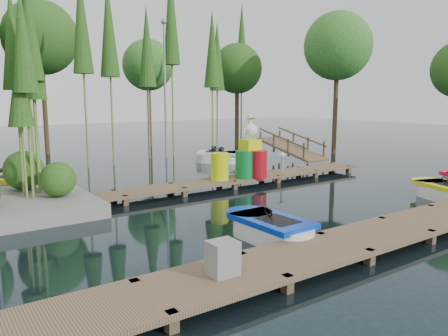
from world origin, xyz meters
TOP-DOWN VIEW (x-y plane):
  - ground_plane at (0.00, 0.00)m, footprint 90.00×90.00m
  - near_dock at (0.00, -4.50)m, footprint 18.00×1.50m
  - far_dock at (1.00, 2.50)m, footprint 15.00×1.20m
  - tree_screen at (-2.04, 10.60)m, footprint 34.42×18.53m
  - lamp_rear at (4.00, 11.00)m, footprint 0.30×0.30m
  - ramp at (9.00, 6.50)m, footprint 1.50×3.94m
  - boat_blue at (-0.60, -2.90)m, footprint 1.17×2.47m
  - boat_yellow_near at (6.57, -3.07)m, footprint 1.74×2.61m
  - boat_yellow_far at (-4.35, 6.33)m, footprint 2.72×2.57m
  - boat_white_far at (5.24, 7.69)m, footprint 2.65×2.59m
  - utility_cabinet at (-3.01, -4.50)m, footprint 0.47×0.40m
  - yellow_barrel at (1.70, 2.50)m, footprint 0.64×0.64m
  - drum_cluster at (3.02, 2.34)m, footprint 1.33×1.22m
  - seagull_post at (4.69, 2.50)m, footprint 0.48×0.26m

SIDE VIEW (x-z plane):
  - ground_plane at x=0.00m, z-range 0.00..0.00m
  - far_dock at x=1.00m, z-range -0.02..0.48m
  - boat_yellow_near at x=6.57m, z-range -0.17..0.64m
  - near_dock at x=0.00m, z-range -0.02..0.48m
  - boat_blue at x=-0.60m, z-range -0.17..0.65m
  - boat_white_far at x=5.24m, z-range -0.33..0.88m
  - boat_yellow_far at x=-4.35m, z-range -0.37..0.92m
  - utility_cabinet at x=-3.01m, z-range 0.30..0.88m
  - ramp at x=9.00m, z-range -0.16..1.33m
  - yellow_barrel at x=1.70m, z-range 0.30..1.26m
  - seagull_post at x=4.69m, z-range 0.43..1.19m
  - drum_cluster at x=3.02m, z-range -0.17..2.12m
  - lamp_rear at x=4.00m, z-range 0.64..7.89m
  - tree_screen at x=-2.04m, z-range 0.96..11.27m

